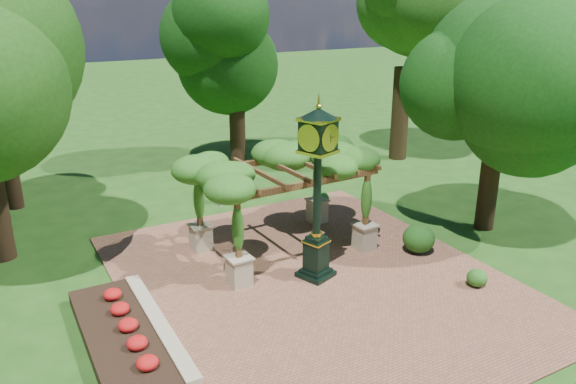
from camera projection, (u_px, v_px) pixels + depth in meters
ground at (333, 296)px, 15.03m from camera, size 120.00×120.00×0.00m
brick_plaza at (314, 280)px, 15.85m from camera, size 10.00×12.00×0.04m
border_wall at (159, 327)px, 13.28m from camera, size 0.35×5.00×0.40m
flower_bed at (121, 339)px, 12.88m from camera, size 1.50×5.00×0.36m
pedestal_clock at (318, 179)px, 15.08m from camera, size 1.25×1.25×4.95m
pergola at (283, 170)px, 16.88m from camera, size 5.26×3.45×3.22m
sundial at (223, 192)px, 21.62m from camera, size 0.65×0.65×1.04m
shrub_front at (477, 278)px, 15.42m from camera, size 0.70×0.70×0.50m
shrub_mid at (419, 238)px, 17.42m from camera, size 1.16×1.16×0.90m
shrub_back at (320, 199)px, 21.24m from camera, size 0.87×0.87×0.60m
tree_north at (235, 39)px, 24.75m from camera, size 4.44×4.44×8.47m
tree_east_near at (502, 80)px, 17.79m from camera, size 4.58×4.58×7.37m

